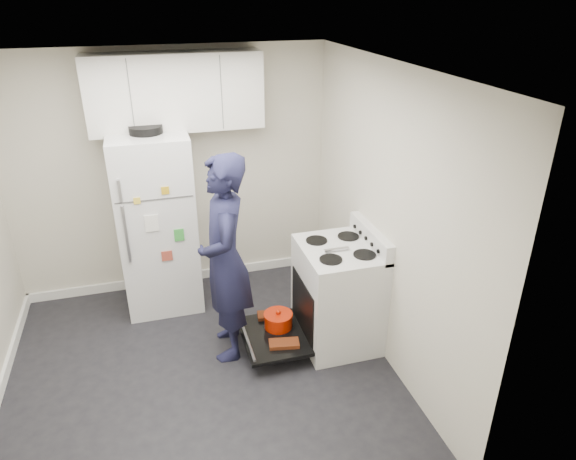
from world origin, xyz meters
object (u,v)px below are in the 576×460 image
object	(u,v)px
open_oven_door	(275,329)
electric_range	(336,296)
refrigerator	(157,222)
person	(225,260)

from	to	relation	value
open_oven_door	electric_range	bearing A→B (deg)	-4.23
electric_range	open_oven_door	world-z (taller)	electric_range
refrigerator	person	world-z (taller)	refrigerator
electric_range	open_oven_door	distance (m)	0.63
open_oven_door	person	bearing A→B (deg)	167.22
refrigerator	person	distance (m)	1.09
electric_range	person	xyz separation A→B (m)	(-0.96, 0.13, 0.45)
electric_range	refrigerator	world-z (taller)	refrigerator
electric_range	person	world-z (taller)	person
electric_range	refrigerator	xyz separation A→B (m)	(-1.47, 1.10, 0.43)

